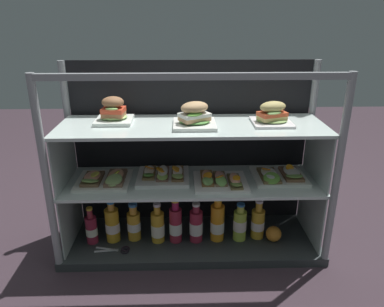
{
  "coord_description": "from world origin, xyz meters",
  "views": [
    {
      "loc": [
        -0.05,
        -1.65,
        1.15
      ],
      "look_at": [
        0.0,
        0.0,
        0.52
      ],
      "focal_mm": 34.27,
      "sensor_mm": 36.0,
      "label": 1
    }
  ],
  "objects": [
    {
      "name": "juice_bottle_front_left_end",
      "position": [
        -0.18,
        -0.03,
        0.13
      ],
      "size": [
        0.07,
        0.07,
        0.22
      ],
      "color": "gold",
      "rests_on": "case_base_deck"
    },
    {
      "name": "juice_bottle_front_second",
      "position": [
        0.25,
        -0.03,
        0.13
      ],
      "size": [
        0.07,
        0.07,
        0.21
      ],
      "color": "#B3CD44",
      "rests_on": "case_base_deck"
    },
    {
      "name": "shelf_upper_glass",
      "position": [
        0.0,
        0.0,
        0.65
      ],
      "size": [
        1.26,
        0.38,
        0.01
      ],
      "primitive_type": "cube",
      "color": "silver",
      "rests_on": "riser_upper_tier"
    },
    {
      "name": "shelf_lower_glass",
      "position": [
        0.0,
        0.0,
        0.36
      ],
      "size": [
        1.26,
        0.38,
        0.01
      ],
      "primitive_type": "cube",
      "color": "silver",
      "rests_on": "riser_lower_tier"
    },
    {
      "name": "riser_upper_tier",
      "position": [
        0.0,
        0.0,
        0.51
      ],
      "size": [
        1.24,
        0.36,
        0.28
      ],
      "color": "silver",
      "rests_on": "shelf_lower_glass"
    },
    {
      "name": "riser_lower_tier",
      "position": [
        0.0,
        0.0,
        0.2
      ],
      "size": [
        1.24,
        0.36,
        0.31
      ],
      "color": "silver",
      "rests_on": "case_base_deck"
    },
    {
      "name": "ground_plane",
      "position": [
        0.0,
        0.0,
        -0.01
      ],
      "size": [
        6.0,
        6.0,
        0.02
      ],
      "primitive_type": "cube",
      "color": "#33272E",
      "rests_on": "ground"
    },
    {
      "name": "juice_bottle_front_middle",
      "position": [
        -0.51,
        -0.03,
        0.12
      ],
      "size": [
        0.06,
        0.06,
        0.2
      ],
      "color": "maroon",
      "rests_on": "case_base_deck"
    },
    {
      "name": "open_sandwich_tray_far_left",
      "position": [
        -0.43,
        -0.01,
        0.39
      ],
      "size": [
        0.26,
        0.24,
        0.06
      ],
      "color": "white",
      "rests_on": "shelf_lower_glass"
    },
    {
      "name": "juice_bottle_tucked_behind",
      "position": [
        0.02,
        -0.03,
        0.13
      ],
      "size": [
        0.07,
        0.07,
        0.22
      ],
      "color": "#9D243A",
      "rests_on": "case_base_deck"
    },
    {
      "name": "plated_roll_sandwich_near_right_corner",
      "position": [
        0.01,
        -0.02,
        0.71
      ],
      "size": [
        0.2,
        0.2,
        0.12
      ],
      "color": "white",
      "rests_on": "shelf_upper_glass"
    },
    {
      "name": "orange_fruit_beside_bottles",
      "position": [
        0.42,
        -0.05,
        0.08
      ],
      "size": [
        0.08,
        0.08,
        0.08
      ],
      "primitive_type": "sphere",
      "color": "orange",
      "rests_on": "case_base_deck"
    },
    {
      "name": "juice_bottle_front_fourth",
      "position": [
        0.34,
        -0.01,
        0.13
      ],
      "size": [
        0.07,
        0.07,
        0.21
      ],
      "color": "gold",
      "rests_on": "case_base_deck"
    },
    {
      "name": "kitchen_scissors",
      "position": [
        -0.36,
        -0.11,
        0.05
      ],
      "size": [
        0.18,
        0.07,
        0.01
      ],
      "color": "silver",
      "rests_on": "case_base_deck"
    },
    {
      "name": "juice_bottle_near_post",
      "position": [
        -0.09,
        -0.03,
        0.14
      ],
      "size": [
        0.06,
        0.06,
        0.24
      ],
      "color": "#9E2638",
      "rests_on": "case_base_deck"
    },
    {
      "name": "open_sandwich_tray_near_right_corner",
      "position": [
        -0.14,
        0.03,
        0.39
      ],
      "size": [
        0.26,
        0.24,
        0.06
      ],
      "color": "white",
      "rests_on": "shelf_lower_glass"
    },
    {
      "name": "plated_roll_sandwich_near_left_corner",
      "position": [
        -0.37,
        0.05,
        0.71
      ],
      "size": [
        0.17,
        0.17,
        0.12
      ],
      "color": "white",
      "rests_on": "shelf_upper_glass"
    },
    {
      "name": "juice_bottle_back_center",
      "position": [
        0.13,
        -0.02,
        0.14
      ],
      "size": [
        0.07,
        0.07,
        0.24
      ],
      "color": "orange",
      "rests_on": "case_base_deck"
    },
    {
      "name": "juice_bottle_back_right",
      "position": [
        -0.41,
        -0.02,
        0.14
      ],
      "size": [
        0.07,
        0.07,
        0.23
      ],
      "color": "gold",
      "rests_on": "case_base_deck"
    },
    {
      "name": "open_sandwich_tray_near_left_corner",
      "position": [
        0.14,
        -0.04,
        0.39
      ],
      "size": [
        0.26,
        0.24,
        0.05
      ],
      "color": "white",
      "rests_on": "shelf_lower_glass"
    },
    {
      "name": "plated_roll_sandwich_far_right",
      "position": [
        0.38,
        0.0,
        0.7
      ],
      "size": [
        0.18,
        0.18,
        0.11
      ],
      "color": "white",
      "rests_on": "shelf_upper_glass"
    },
    {
      "name": "juice_bottle_front_right_end",
      "position": [
        -0.3,
        -0.01,
        0.13
      ],
      "size": [
        0.07,
        0.07,
        0.21
      ],
      "color": "gold",
      "rests_on": "case_base_deck"
    },
    {
      "name": "open_sandwich_tray_mid_left",
      "position": [
        0.44,
        0.01,
        0.39
      ],
      "size": [
        0.26,
        0.25,
        0.07
      ],
      "color": "white",
      "rests_on": "shelf_lower_glass"
    },
    {
      "name": "case_frame",
      "position": [
        0.0,
        0.12,
        0.51
      ],
      "size": [
        1.31,
        0.43,
        0.93
      ],
      "color": "gray",
      "rests_on": "ground"
    },
    {
      "name": "case_base_deck",
      "position": [
        0.0,
        0.0,
        0.02
      ],
      "size": [
        1.31,
        0.43,
        0.04
      ],
      "primitive_type": "cube",
      "color": "#2C3232",
      "rests_on": "ground"
    }
  ]
}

